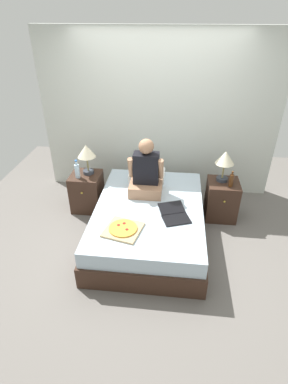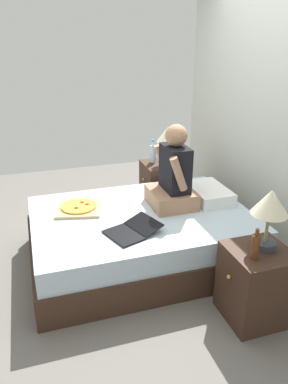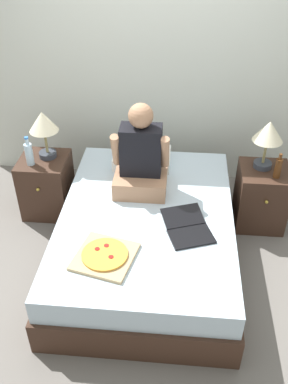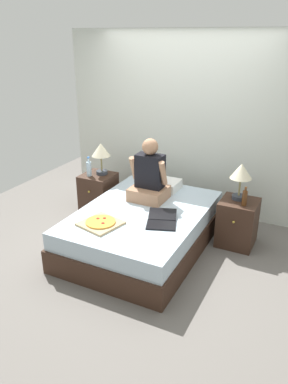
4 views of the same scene
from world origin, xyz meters
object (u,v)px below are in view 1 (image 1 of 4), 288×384
object	(u,v)px
nightstand_right	(221,200)
beer_bottle	(231,180)
nightstand_left	(87,191)
person_seated	(146,174)
bed	(149,221)
laptop	(175,215)
water_bottle	(77,171)
pizza_box	(123,229)
lamp_on_left_nightstand	(86,153)
lamp_on_right_nightstand	(225,160)

from	to	relation	value
nightstand_right	beer_bottle	bearing A→B (deg)	-54.99
nightstand_left	beer_bottle	distance (m)	2.13
nightstand_right	person_seated	distance (m)	1.21
bed	laptop	distance (m)	0.47
bed	beer_bottle	xyz separation A→B (m)	(1.08, 0.48, 0.44)
nightstand_left	water_bottle	distance (m)	0.42
nightstand_right	pizza_box	distance (m)	1.69
person_seated	bed	bearing A→B (deg)	-76.92
beer_bottle	nightstand_left	bearing A→B (deg)	177.26
lamp_on_left_nightstand	laptop	distance (m)	1.59
nightstand_right	beer_bottle	xyz separation A→B (m)	(0.07, -0.10, 0.39)
nightstand_right	nightstand_left	bearing A→B (deg)	180.00
nightstand_left	pizza_box	xyz separation A→B (m)	(0.76, -1.11, 0.22)
nightstand_left	lamp_on_left_nightstand	world-z (taller)	lamp_on_left_nightstand
bed	laptop	xyz separation A→B (m)	(0.33, -0.20, 0.27)
lamp_on_left_nightstand	lamp_on_right_nightstand	world-z (taller)	same
nightstand_right	beer_bottle	size ratio (longest dim) A/B	2.52
water_bottle	laptop	distance (m)	1.59
lamp_on_left_nightstand	laptop	size ratio (longest dim) A/B	0.90
nightstand_left	lamp_on_left_nightstand	bearing A→B (deg)	51.37
bed	pizza_box	size ratio (longest dim) A/B	4.18
lamp_on_left_nightstand	lamp_on_right_nightstand	bearing A→B (deg)	0.00
bed	nightstand_right	world-z (taller)	nightstand_right
beer_bottle	laptop	distance (m)	1.02
water_bottle	person_seated	world-z (taller)	person_seated
nightstand_right	person_seated	bearing A→B (deg)	-167.74
person_seated	pizza_box	distance (m)	0.93
lamp_on_right_nightstand	beer_bottle	size ratio (longest dim) A/B	1.96
lamp_on_right_nightstand	nightstand_left	bearing A→B (deg)	-178.56
nightstand_left	beer_bottle	size ratio (longest dim) A/B	2.52
lamp_on_left_nightstand	water_bottle	world-z (taller)	lamp_on_left_nightstand
water_bottle	lamp_on_right_nightstand	bearing A→B (deg)	3.87
nightstand_left	person_seated	distance (m)	1.08
lamp_on_left_nightstand	laptop	bearing A→B (deg)	-32.29
lamp_on_left_nightstand	water_bottle	distance (m)	0.28
nightstand_right	laptop	world-z (taller)	nightstand_right
bed	lamp_on_right_nightstand	world-z (taller)	lamp_on_right_nightstand
lamp_on_left_nightstand	pizza_box	xyz separation A→B (m)	(0.72, -1.16, -0.40)
bed	nightstand_left	bearing A→B (deg)	150.30
beer_bottle	laptop	size ratio (longest dim) A/B	0.46
beer_bottle	nightstand_right	bearing A→B (deg)	125.01
water_bottle	lamp_on_right_nightstand	size ratio (longest dim) A/B	0.61
lamp_on_right_nightstand	beer_bottle	world-z (taller)	lamp_on_right_nightstand
water_bottle	pizza_box	world-z (taller)	water_bottle
beer_bottle	pizza_box	size ratio (longest dim) A/B	0.48
pizza_box	nightstand_left	bearing A→B (deg)	124.43
water_bottle	beer_bottle	bearing A→B (deg)	-0.26
lamp_on_left_nightstand	beer_bottle	xyz separation A→B (m)	(2.05, -0.15, -0.23)
beer_bottle	laptop	bearing A→B (deg)	-137.89
bed	water_bottle	size ratio (longest dim) A/B	7.30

